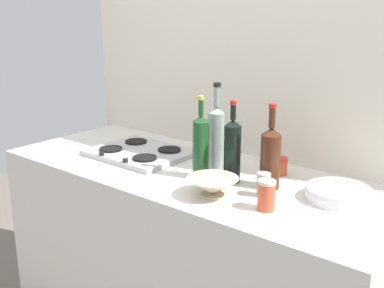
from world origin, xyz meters
TOP-DOWN VIEW (x-y plane):
  - counter_block at (0.00, 0.00)m, footprint 1.80×0.70m
  - backsplash_panel at (0.00, 0.38)m, footprint 1.90×0.06m
  - stovetop_hob at (-0.33, 0.02)m, footprint 0.45×0.37m
  - plate_stack at (0.62, 0.09)m, footprint 0.24×0.24m
  - wine_bottle_leftmost at (0.21, -0.00)m, footprint 0.07×0.07m
  - wine_bottle_mid_left at (0.07, 0.07)m, footprint 0.08×0.08m
  - wine_bottle_mid_right at (0.08, -0.05)m, footprint 0.07×0.07m
  - wine_bottle_rightmost at (0.36, 0.04)m, footprint 0.08×0.08m
  - mixing_bowl at (0.24, -0.18)m, footprint 0.20×0.20m
  - condiment_jar_front at (0.31, 0.20)m, footprint 0.07×0.07m
  - condiment_jar_rear at (0.39, -0.06)m, footprint 0.05×0.05m
  - condiment_jar_spare at (0.46, -0.16)m, footprint 0.06×0.06m

SIDE VIEW (x-z plane):
  - counter_block at x=0.00m, z-range 0.00..0.90m
  - stovetop_hob at x=-0.33m, z-range 0.89..0.93m
  - plate_stack at x=0.62m, z-range 0.90..0.95m
  - condiment_jar_front at x=0.31m, z-range 0.90..0.97m
  - mixing_bowl at x=0.24m, z-range 0.90..0.98m
  - condiment_jar_rear at x=0.39m, z-range 0.90..0.99m
  - condiment_jar_spare at x=0.46m, z-range 0.90..1.01m
  - wine_bottle_rightmost at x=0.36m, z-range 0.86..1.19m
  - wine_bottle_leftmost at x=0.21m, z-range 0.87..1.20m
  - wine_bottle_mid_right at x=0.08m, z-range 0.86..1.21m
  - wine_bottle_mid_left at x=0.07m, z-range 0.86..1.24m
  - backsplash_panel at x=0.00m, z-range 0.00..2.43m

